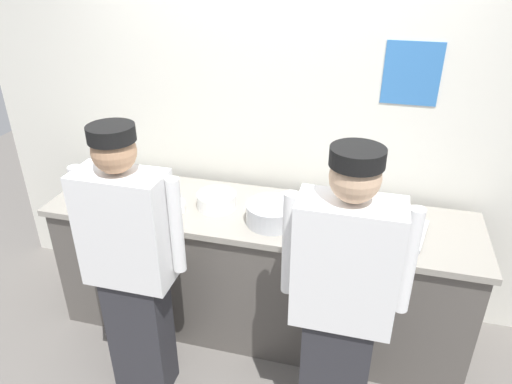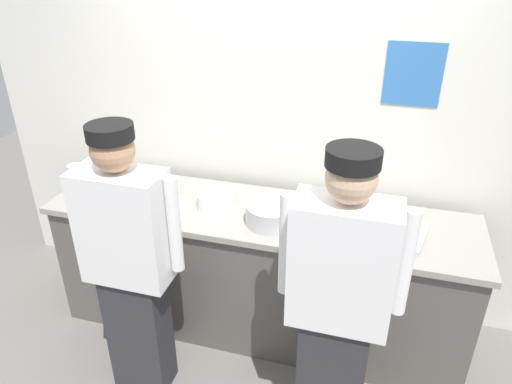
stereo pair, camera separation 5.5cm
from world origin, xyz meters
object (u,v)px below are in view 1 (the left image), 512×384
mixing_bowl_steel (272,214)px  sheet_tray (378,226)px  squeeze_bottle_primary (95,184)px  ramekin_orange_sauce (286,197)px  chef_near_left (131,263)px  deli_cup (301,206)px  chef_center (342,301)px  plate_stack_front (217,200)px  plate_stack_rear (168,207)px  ramekin_red_sauce (124,201)px

mixing_bowl_steel → sheet_tray: bearing=9.5°
squeeze_bottle_primary → sheet_tray: bearing=2.1°
sheet_tray → ramekin_orange_sauce: (-0.60, 0.18, 0.01)m
chef_near_left → sheet_tray: bearing=27.4°
mixing_bowl_steel → deli_cup: bearing=46.6°
chef_center → plate_stack_front: chef_center is taller
chef_center → ramekin_orange_sauce: chef_center is taller
chef_center → plate_stack_rear: chef_center is taller
plate_stack_front → mixing_bowl_steel: 0.39m
chef_center → deli_cup: size_ratio=17.25×
plate_stack_front → sheet_tray: (1.01, 0.01, -0.04)m
plate_stack_rear → deli_cup: 0.84m
chef_near_left → plate_stack_front: (0.27, 0.65, 0.08)m
ramekin_orange_sauce → chef_near_left: bearing=-128.8°
chef_near_left → chef_center: (1.13, -0.03, 0.01)m
plate_stack_rear → deli_cup: deli_cup is taller
chef_near_left → deli_cup: bearing=41.8°
chef_near_left → ramekin_red_sauce: size_ratio=16.06×
mixing_bowl_steel → ramekin_red_sauce: mixing_bowl_steel is taller
ramekin_red_sauce → deli_cup: deli_cup is taller
squeeze_bottle_primary → plate_stack_rear: bearing=-6.2°
ramekin_orange_sauce → deli_cup: deli_cup is taller
plate_stack_rear → ramekin_orange_sauce: bearing=23.9°
chef_center → mixing_bowl_steel: chef_center is taller
plate_stack_front → squeeze_bottle_primary: (-0.83, -0.06, 0.04)m
sheet_tray → squeeze_bottle_primary: (-1.84, -0.07, 0.08)m
sheet_tray → ramekin_orange_sauce: bearing=162.8°
squeeze_bottle_primary → ramekin_red_sauce: bearing=-14.7°
plate_stack_front → ramekin_orange_sauce: bearing=25.2°
sheet_tray → ramekin_red_sauce: ramekin_red_sauce is taller
ramekin_orange_sauce → sheet_tray: bearing=-17.2°
mixing_bowl_steel → squeeze_bottle_primary: 1.21m
ramekin_orange_sauce → deli_cup: bearing=-45.8°
plate_stack_rear → chef_center: bearing=-26.1°
chef_near_left → sheet_tray: (1.27, 0.66, 0.04)m
sheet_tray → chef_near_left: bearing=-152.6°
sheet_tray → squeeze_bottle_primary: bearing=-177.9°
chef_center → ramekin_red_sauce: bearing=159.0°
chef_center → mixing_bowl_steel: (-0.48, 0.59, 0.08)m
plate_stack_front → plate_stack_rear: (-0.29, -0.12, -0.02)m
plate_stack_rear → ramekin_red_sauce: bearing=-179.4°
chef_center → sheet_tray: bearing=78.5°
plate_stack_front → squeeze_bottle_primary: 0.83m
mixing_bowl_steel → ramekin_orange_sauce: mixing_bowl_steel is taller
chef_center → deli_cup: 0.82m
plate_stack_front → ramekin_orange_sauce: plate_stack_front is taller
plate_stack_front → deli_cup: size_ratio=2.53×
plate_stack_rear → sheet_tray: size_ratio=0.42×
chef_center → ramekin_red_sauce: chef_center is taller
chef_near_left → ramekin_orange_sauce: (0.68, 0.84, 0.06)m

